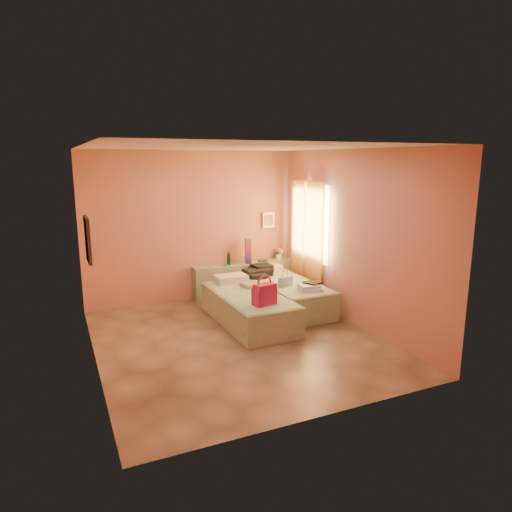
{
  "coord_description": "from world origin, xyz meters",
  "views": [
    {
      "loc": [
        -2.37,
        -5.91,
        2.64
      ],
      "look_at": [
        0.67,
        0.85,
        1.06
      ],
      "focal_mm": 32.0,
      "sensor_mm": 36.0,
      "label": 1
    }
  ],
  "objects_px": {
    "water_bottle": "(229,259)",
    "bed_left": "(249,308)",
    "headboard_ledge": "(244,279)",
    "towel_stack": "(310,287)",
    "flower_vase": "(279,252)",
    "magenta_handbag": "(264,294)",
    "bed_right": "(285,295)",
    "green_book": "(263,261)",
    "blue_handbag": "(285,281)"
  },
  "relations": [
    {
      "from": "bed_right",
      "to": "blue_handbag",
      "type": "distance_m",
      "value": 0.46
    },
    {
      "from": "flower_vase",
      "to": "magenta_handbag",
      "type": "relative_size",
      "value": 0.84
    },
    {
      "from": "water_bottle",
      "to": "green_book",
      "type": "bearing_deg",
      "value": 3.2
    },
    {
      "from": "green_book",
      "to": "flower_vase",
      "type": "bearing_deg",
      "value": 9.43
    },
    {
      "from": "headboard_ledge",
      "to": "bed_right",
      "type": "bearing_deg",
      "value": -71.0
    },
    {
      "from": "headboard_ledge",
      "to": "magenta_handbag",
      "type": "height_order",
      "value": "magenta_handbag"
    },
    {
      "from": "headboard_ledge",
      "to": "water_bottle",
      "type": "relative_size",
      "value": 8.61
    },
    {
      "from": "water_bottle",
      "to": "flower_vase",
      "type": "bearing_deg",
      "value": 4.22
    },
    {
      "from": "green_book",
      "to": "flower_vase",
      "type": "distance_m",
      "value": 0.4
    },
    {
      "from": "blue_handbag",
      "to": "towel_stack",
      "type": "xyz_separation_m",
      "value": [
        0.27,
        -0.39,
        -0.04
      ]
    },
    {
      "from": "magenta_handbag",
      "to": "flower_vase",
      "type": "bearing_deg",
      "value": 45.28
    },
    {
      "from": "magenta_handbag",
      "to": "blue_handbag",
      "type": "relative_size",
      "value": 1.29
    },
    {
      "from": "magenta_handbag",
      "to": "towel_stack",
      "type": "xyz_separation_m",
      "value": [
        1.02,
        0.36,
        -0.11
      ]
    },
    {
      "from": "water_bottle",
      "to": "towel_stack",
      "type": "xyz_separation_m",
      "value": [
        0.81,
        -1.67,
        -0.22
      ]
    },
    {
      "from": "headboard_ledge",
      "to": "bed_right",
      "type": "height_order",
      "value": "headboard_ledge"
    },
    {
      "from": "headboard_ledge",
      "to": "bed_right",
      "type": "distance_m",
      "value": 1.11
    },
    {
      "from": "bed_left",
      "to": "flower_vase",
      "type": "xyz_separation_m",
      "value": [
        1.31,
        1.5,
        0.54
      ]
    },
    {
      "from": "bed_right",
      "to": "flower_vase",
      "type": "height_order",
      "value": "flower_vase"
    },
    {
      "from": "headboard_ledge",
      "to": "blue_handbag",
      "type": "bearing_deg",
      "value": -81.05
    },
    {
      "from": "bed_right",
      "to": "blue_handbag",
      "type": "xyz_separation_m",
      "value": [
        -0.15,
        -0.28,
        0.34
      ]
    },
    {
      "from": "magenta_handbag",
      "to": "towel_stack",
      "type": "bearing_deg",
      "value": 6.6
    },
    {
      "from": "green_book",
      "to": "blue_handbag",
      "type": "bearing_deg",
      "value": -94.84
    },
    {
      "from": "blue_handbag",
      "to": "towel_stack",
      "type": "relative_size",
      "value": 0.76
    },
    {
      "from": "bed_right",
      "to": "magenta_handbag",
      "type": "distance_m",
      "value": 1.43
    },
    {
      "from": "flower_vase",
      "to": "magenta_handbag",
      "type": "xyz_separation_m",
      "value": [
        -1.32,
        -2.11,
        -0.13
      ]
    },
    {
      "from": "bed_left",
      "to": "green_book",
      "type": "relative_size",
      "value": 11.3
    },
    {
      "from": "flower_vase",
      "to": "towel_stack",
      "type": "relative_size",
      "value": 0.83
    },
    {
      "from": "bed_right",
      "to": "blue_handbag",
      "type": "relative_size",
      "value": 7.49
    },
    {
      "from": "headboard_ledge",
      "to": "towel_stack",
      "type": "bearing_deg",
      "value": -74.6
    },
    {
      "from": "towel_stack",
      "to": "water_bottle",
      "type": "bearing_deg",
      "value": 115.97
    },
    {
      "from": "water_bottle",
      "to": "magenta_handbag",
      "type": "xyz_separation_m",
      "value": [
        -0.21,
        -2.03,
        -0.11
      ]
    },
    {
      "from": "green_book",
      "to": "water_bottle",
      "type": "bearing_deg",
      "value": -173.56
    },
    {
      "from": "headboard_ledge",
      "to": "green_book",
      "type": "distance_m",
      "value": 0.52
    },
    {
      "from": "bed_left",
      "to": "flower_vase",
      "type": "distance_m",
      "value": 2.07
    },
    {
      "from": "flower_vase",
      "to": "towel_stack",
      "type": "distance_m",
      "value": 1.79
    },
    {
      "from": "bed_right",
      "to": "magenta_handbag",
      "type": "bearing_deg",
      "value": -132.43
    },
    {
      "from": "headboard_ledge",
      "to": "towel_stack",
      "type": "distance_m",
      "value": 1.8
    },
    {
      "from": "water_bottle",
      "to": "flower_vase",
      "type": "relative_size",
      "value": 0.82
    },
    {
      "from": "bed_right",
      "to": "water_bottle",
      "type": "distance_m",
      "value": 1.32
    },
    {
      "from": "green_book",
      "to": "magenta_handbag",
      "type": "distance_m",
      "value": 2.27
    },
    {
      "from": "towel_stack",
      "to": "bed_left",
      "type": "bearing_deg",
      "value": 166.26
    },
    {
      "from": "magenta_handbag",
      "to": "towel_stack",
      "type": "relative_size",
      "value": 0.99
    },
    {
      "from": "flower_vase",
      "to": "magenta_handbag",
      "type": "distance_m",
      "value": 2.49
    },
    {
      "from": "water_bottle",
      "to": "bed_left",
      "type": "bearing_deg",
      "value": -98.01
    },
    {
      "from": "green_book",
      "to": "blue_handbag",
      "type": "relative_size",
      "value": 0.66
    },
    {
      "from": "bed_left",
      "to": "water_bottle",
      "type": "relative_size",
      "value": 8.4
    },
    {
      "from": "flower_vase",
      "to": "green_book",
      "type": "bearing_deg",
      "value": -173.81
    },
    {
      "from": "headboard_ledge",
      "to": "green_book",
      "type": "relative_size",
      "value": 11.58
    },
    {
      "from": "green_book",
      "to": "towel_stack",
      "type": "height_order",
      "value": "green_book"
    },
    {
      "from": "water_bottle",
      "to": "towel_stack",
      "type": "relative_size",
      "value": 0.68
    }
  ]
}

